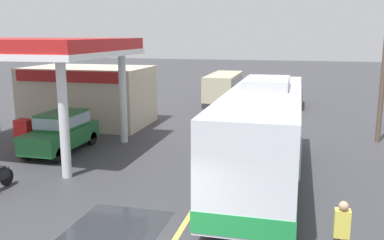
{
  "coord_description": "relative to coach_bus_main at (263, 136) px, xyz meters",
  "views": [
    {
      "loc": [
        2.95,
        -7.47,
        5.3
      ],
      "look_at": [
        -1.5,
        10.0,
        1.6
      ],
      "focal_mm": 39.41,
      "sensor_mm": 36.0,
      "label": 1
    }
  ],
  "objects": [
    {
      "name": "ground",
      "position": [
        -1.8,
        12.67,
        -1.72
      ],
      "size": [
        120.0,
        120.0,
        0.0
      ],
      "primitive_type": "plane",
      "color": "#38383D"
    },
    {
      "name": "coach_bus_main",
      "position": [
        0.0,
        0.0,
        0.0
      ],
      "size": [
        2.6,
        11.04,
        3.69
      ],
      "color": "silver",
      "rests_on": "ground"
    },
    {
      "name": "minibus_opposing_lane",
      "position": [
        -4.13,
        15.35,
        -0.25
      ],
      "size": [
        2.04,
        6.13,
        2.44
      ],
      "color": "#BFB799",
      "rests_on": "ground"
    },
    {
      "name": "lane_divider_stripe",
      "position": [
        -1.8,
        7.67,
        -1.72
      ],
      "size": [
        0.16,
        50.0,
        0.01
      ],
      "primitive_type": "cube",
      "color": "#D8CC4C",
      "rests_on": "ground"
    },
    {
      "name": "pedestrian_near_pump",
      "position": [
        -9.64,
        1.84,
        -0.79
      ],
      "size": [
        0.55,
        0.22,
        1.66
      ],
      "color": "#33333F",
      "rests_on": "ground"
    },
    {
      "name": "gas_station_roadside",
      "position": [
        -10.85,
        5.59,
        0.91
      ],
      "size": [
        9.1,
        11.95,
        5.1
      ],
      "color": "#B21E1E",
      "rests_on": "ground"
    },
    {
      "name": "car_at_pump",
      "position": [
        -9.21,
        1.81,
        -0.71
      ],
      "size": [
        1.7,
        4.2,
        1.82
      ],
      "color": "#1E602D",
      "rests_on": "ground"
    },
    {
      "name": "car_trailing_behind_bus",
      "position": [
        0.6,
        17.2,
        -0.71
      ],
      "size": [
        1.7,
        4.2,
        1.82
      ],
      "color": "black",
      "rests_on": "ground"
    },
    {
      "name": "pedestrian_by_shop",
      "position": [
        -10.44,
        2.64,
        -0.79
      ],
      "size": [
        0.55,
        0.22,
        1.66
      ],
      "color": "#33333F",
      "rests_on": "ground"
    }
  ]
}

